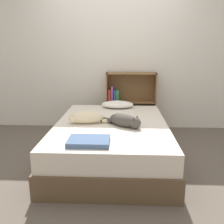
{
  "coord_description": "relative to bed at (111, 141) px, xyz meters",
  "views": [
    {
      "loc": [
        0.15,
        -3.07,
        1.43
      ],
      "look_at": [
        0.0,
        0.15,
        0.6
      ],
      "focal_mm": 40.0,
      "sensor_mm": 36.0,
      "label": 1
    }
  ],
  "objects": [
    {
      "name": "ground_plane",
      "position": [
        0.0,
        0.0,
        -0.24
      ],
      "size": [
        8.0,
        8.0,
        0.0
      ],
      "primitive_type": "plane",
      "color": "brown"
    },
    {
      "name": "wall_back",
      "position": [
        0.0,
        1.41,
        1.01
      ],
      "size": [
        8.0,
        0.06,
        2.5
      ],
      "color": "silver",
      "rests_on": "ground_plane"
    },
    {
      "name": "bed",
      "position": [
        0.0,
        0.0,
        0.0
      ],
      "size": [
        1.44,
        2.04,
        0.5
      ],
      "color": "brown",
      "rests_on": "ground_plane"
    },
    {
      "name": "pillow",
      "position": [
        0.06,
        0.82,
        0.31
      ],
      "size": [
        0.51,
        0.33,
        0.11
      ],
      "color": "white",
      "rests_on": "bed"
    },
    {
      "name": "cat_light",
      "position": [
        -0.31,
        -0.06,
        0.33
      ],
      "size": [
        0.61,
        0.21,
        0.16
      ],
      "rotation": [
        0.0,
        0.0,
        3.28
      ],
      "color": "beige",
      "rests_on": "bed"
    },
    {
      "name": "cat_dark",
      "position": [
        0.17,
        -0.16,
        0.33
      ],
      "size": [
        0.52,
        0.41,
        0.16
      ],
      "rotation": [
        0.0,
        0.0,
        5.68
      ],
      "color": "#47423D",
      "rests_on": "bed"
    },
    {
      "name": "bookshelf",
      "position": [
        0.25,
        1.28,
        0.28
      ],
      "size": [
        0.86,
        0.26,
        1.01
      ],
      "color": "brown",
      "rests_on": "ground_plane"
    },
    {
      "name": "blanket_fold",
      "position": [
        -0.19,
        -0.74,
        0.28
      ],
      "size": [
        0.41,
        0.3,
        0.05
      ],
      "color": "#4C668E",
      "rests_on": "bed"
    }
  ]
}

